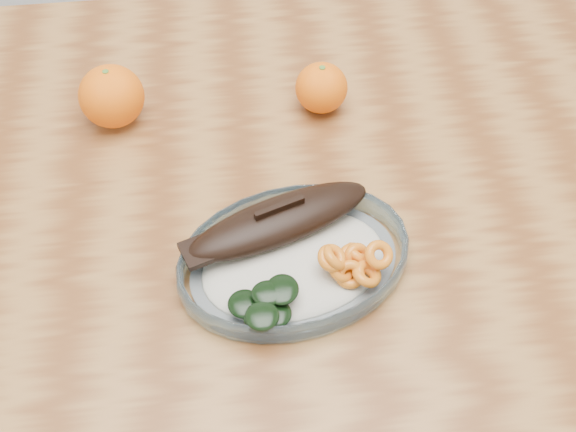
{
  "coord_description": "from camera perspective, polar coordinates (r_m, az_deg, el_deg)",
  "views": [
    {
      "loc": [
        -0.02,
        -0.62,
        1.42
      ],
      "look_at": [
        0.04,
        -0.09,
        0.77
      ],
      "focal_mm": 45.0,
      "sensor_mm": 36.0,
      "label": 1
    }
  ],
  "objects": [
    {
      "name": "ground",
      "position": [
        1.55,
        -2.09,
        -15.73
      ],
      "size": [
        3.0,
        3.0,
        0.0
      ],
      "primitive_type": "plane",
      "color": "slate",
      "rests_on": "ground"
    },
    {
      "name": "plated_meal",
      "position": [
        0.81,
        0.44,
        -3.25
      ],
      "size": [
        0.57,
        0.57,
        0.08
      ],
      "rotation": [
        0.0,
        0.0,
        0.22
      ],
      "color": "white",
      "rests_on": "dining_table"
    },
    {
      "name": "orange_right",
      "position": [
        0.98,
        2.65,
        10.09
      ],
      "size": [
        0.07,
        0.07,
        0.07
      ],
      "primitive_type": "sphere",
      "color": "#FD6105",
      "rests_on": "dining_table"
    },
    {
      "name": "orange_left",
      "position": [
        0.98,
        -13.77,
        9.17
      ],
      "size": [
        0.08,
        0.08,
        0.08
      ],
      "primitive_type": "sphere",
      "color": "#FD6105",
      "rests_on": "dining_table"
    },
    {
      "name": "dining_table",
      "position": [
        0.99,
        -3.15,
        -0.47
      ],
      "size": [
        1.2,
        0.8,
        0.75
      ],
      "color": "brown",
      "rests_on": "ground"
    }
  ]
}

